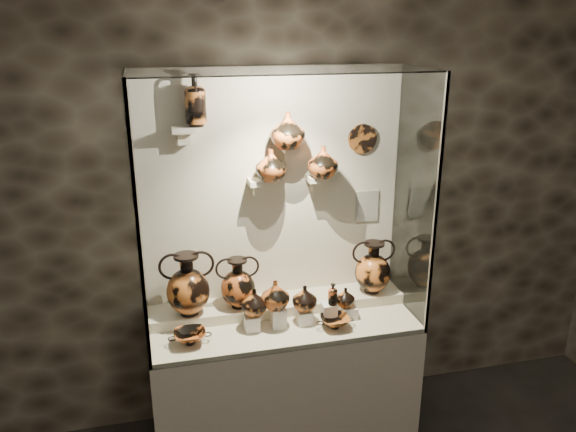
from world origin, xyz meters
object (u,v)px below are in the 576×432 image
at_px(kylix_left, 190,336).
at_px(ovoid_vase_b, 288,130).
at_px(jug_a, 254,302).
at_px(lekythos_small, 333,293).
at_px(lekythos_tall, 195,97).
at_px(ovoid_vase_a, 271,165).
at_px(amphora_right, 373,267).
at_px(kylix_right, 335,321).
at_px(jug_c, 305,298).
at_px(jug_e, 345,297).
at_px(amphora_left, 188,284).
at_px(amphora_mid, 238,283).
at_px(jug_b, 275,295).
at_px(ovoid_vase_c, 323,162).

height_order(kylix_left, ovoid_vase_b, ovoid_vase_b).
distance_m(jug_a, lekythos_small, 0.50).
xyz_separation_m(lekythos_tall, ovoid_vase_b, (0.54, -0.04, -0.21)).
bearing_deg(ovoid_vase_a, amphora_right, -27.14).
relative_size(kylix_right, ovoid_vase_a, 1.15).
relative_size(jug_c, ovoid_vase_a, 0.82).
xyz_separation_m(jug_e, kylix_left, (-1.00, -0.08, -0.10)).
xyz_separation_m(amphora_left, lekythos_tall, (0.11, 0.10, 1.13)).
xyz_separation_m(amphora_mid, kylix_left, (-0.33, -0.26, -0.19)).
xyz_separation_m(jug_b, jug_c, (0.19, 0.01, -0.05)).
xyz_separation_m(kylix_right, ovoid_vase_b, (-0.22, 0.33, 1.15)).
bearing_deg(ovoid_vase_c, amphora_right, 15.16).
distance_m(jug_b, jug_e, 0.47).
xyz_separation_m(amphora_left, kylix_left, (-0.02, -0.24, -0.22)).
bearing_deg(amphora_left, lekythos_tall, 54.45).
bearing_deg(lekythos_tall, jug_a, -42.03).
distance_m(amphora_mid, kylix_left, 0.47).
bearing_deg(jug_a, jug_b, -10.66).
distance_m(lekythos_tall, ovoid_vase_c, 0.88).
bearing_deg(amphora_right, ovoid_vase_b, -174.96).
bearing_deg(kylix_right, jug_b, 149.43).
xyz_separation_m(lekythos_small, lekythos_tall, (-0.77, 0.29, 1.20)).
bearing_deg(lekythos_tall, ovoid_vase_c, -1.01).
bearing_deg(lekythos_small, amphora_mid, 154.78).
bearing_deg(lekythos_tall, jug_c, -22.18).
relative_size(amphora_left, ovoid_vase_c, 2.01).
bearing_deg(amphora_right, kylix_right, -132.14).
distance_m(kylix_right, ovoid_vase_c, 1.00).
height_order(amphora_right, ovoid_vase_b, ovoid_vase_b).
bearing_deg(kylix_left, lekythos_small, -10.87).
bearing_deg(jug_b, kylix_right, -18.51).
distance_m(jug_c, kylix_right, 0.24).
height_order(amphora_left, kylix_left, amphora_left).
bearing_deg(ovoid_vase_b, lekythos_small, -32.44).
distance_m(amphora_right, jug_a, 0.87).
bearing_deg(jug_a, amphora_left, 150.75).
xyz_separation_m(ovoid_vase_b, ovoid_vase_c, (0.23, 0.01, -0.21)).
height_order(amphora_mid, jug_e, amphora_mid).
bearing_deg(jug_b, kylix_left, -175.02).
height_order(amphora_mid, ovoid_vase_a, ovoid_vase_a).
bearing_deg(jug_b, lekythos_tall, 143.94).
distance_m(amphora_mid, jug_e, 0.70).
bearing_deg(lekythos_small, ovoid_vase_a, 137.58).
relative_size(amphora_left, lekythos_small, 2.49).
distance_m(ovoid_vase_b, ovoid_vase_c, 0.31).
relative_size(kylix_left, lekythos_tall, 0.73).
xyz_separation_m(amphora_left, amphora_mid, (0.32, 0.02, -0.04)).
bearing_deg(jug_a, ovoid_vase_a, 48.00).
bearing_deg(jug_a, kylix_left, -175.25).
bearing_deg(jug_c, ovoid_vase_b, 112.61).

